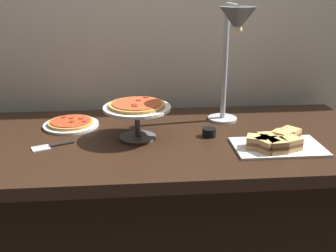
# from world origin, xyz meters

# --- Properties ---
(back_wall) EXTENTS (4.40, 0.04, 2.40)m
(back_wall) POSITION_xyz_m (0.00, 0.50, 1.20)
(back_wall) COLOR beige
(back_wall) RESTS_ON ground_plane
(buffet_table) EXTENTS (1.90, 0.84, 0.76)m
(buffet_table) POSITION_xyz_m (0.00, 0.00, 0.39)
(buffet_table) COLOR black
(buffet_table) RESTS_ON ground_plane
(heat_lamp) EXTENTS (0.15, 0.33, 0.55)m
(heat_lamp) POSITION_xyz_m (0.33, 0.06, 1.19)
(heat_lamp) COLOR #B7BABF
(heat_lamp) RESTS_ON buffet_table
(pizza_plate_front) EXTENTS (0.25, 0.25, 0.03)m
(pizza_plate_front) POSITION_xyz_m (-0.39, 0.18, 0.77)
(pizza_plate_front) COLOR white
(pizza_plate_front) RESTS_ON buffet_table
(pizza_plate_center) EXTENTS (0.28, 0.28, 0.16)m
(pizza_plate_center) POSITION_xyz_m (-0.08, 0.00, 0.89)
(pizza_plate_center) COLOR #595B60
(pizza_plate_center) RESTS_ON buffet_table
(sandwich_platter) EXTENTS (0.36, 0.22, 0.06)m
(sandwich_platter) POSITION_xyz_m (0.47, -0.17, 0.79)
(sandwich_platter) COLOR white
(sandwich_platter) RESTS_ON buffet_table
(sauce_cup_near) EXTENTS (0.06, 0.06, 0.04)m
(sauce_cup_near) POSITION_xyz_m (0.23, -0.01, 0.78)
(sauce_cup_near) COLOR black
(sauce_cup_near) RESTS_ON buffet_table
(serving_spatula) EXTENTS (0.17, 0.10, 0.01)m
(serving_spatula) POSITION_xyz_m (-0.44, -0.07, 0.76)
(serving_spatula) COLOR #B7BABF
(serving_spatula) RESTS_ON buffet_table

